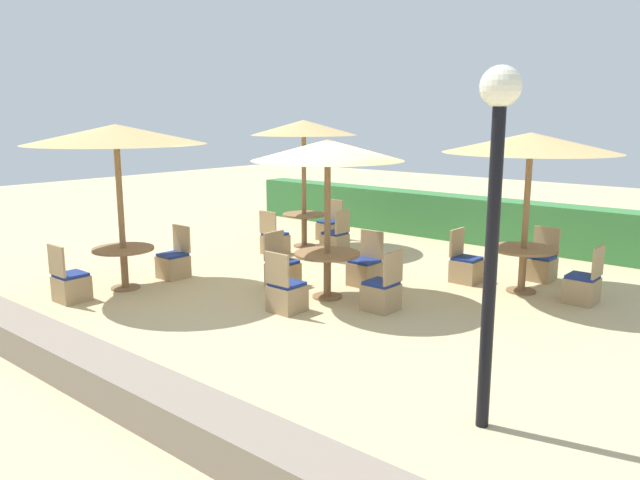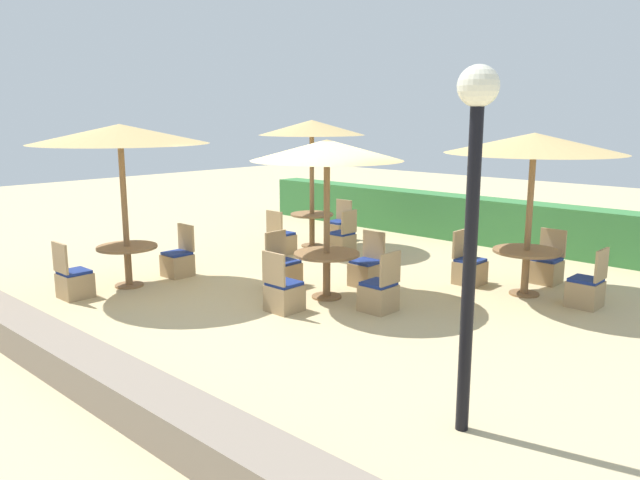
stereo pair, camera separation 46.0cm
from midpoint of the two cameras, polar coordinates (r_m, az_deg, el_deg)
ground_plane at (r=9.90m, az=-1.05°, el=-5.62°), size 40.00×40.00×0.00m
hedge_row at (r=14.71m, az=15.89°, el=1.66°), size 13.00×0.70×1.03m
stone_border at (r=7.76m, az=-21.00°, el=-9.75°), size 10.00×0.56×0.41m
lamp_post at (r=5.64m, az=16.17°, el=5.33°), size 0.36×0.36×3.32m
parasol_back_left at (r=13.64m, az=0.22°, el=10.17°), size 2.30×2.30×2.78m
round_table_back_left at (r=13.84m, az=0.21°, el=1.69°), size 0.95×0.95×0.74m
patio_chair_back_left_south at (r=13.19m, az=-2.56°, el=-0.12°), size 0.46×0.46×0.93m
patio_chair_back_left_east at (r=13.25m, az=3.02°, el=-0.07°), size 0.46×0.46×0.93m
patio_chair_back_left_north at (r=14.62m, az=2.61°, el=1.03°), size 0.46×0.46×0.93m
parasol_center at (r=9.69m, az=2.01°, el=8.13°), size 2.38×2.38×2.52m
round_table_center at (r=9.95m, az=1.94°, el=-2.08°), size 1.05×1.05×0.74m
patio_chair_center_east at (r=9.41m, az=6.84°, el=-4.95°), size 0.46×0.46×0.93m
patio_chair_center_south at (r=9.36m, az=-1.95°, el=-4.98°), size 0.46×0.46×0.93m
patio_chair_center_west at (r=10.72m, az=-2.13°, el=-2.83°), size 0.46×0.46×0.93m
patio_chair_center_north at (r=10.76m, az=5.49°, el=-2.82°), size 0.46×0.46×0.93m
parasol_back_right at (r=10.48m, az=20.20°, el=8.25°), size 2.78×2.78×2.62m
round_table_back_right at (r=10.73m, az=19.51°, el=-1.68°), size 1.08×1.08×0.75m
patio_chair_back_right_west at (r=11.19m, az=14.61°, el=-2.59°), size 0.46×0.46×0.93m
patio_chair_back_right_north at (r=11.68m, az=21.08°, el=-2.41°), size 0.46×0.46×0.93m
patio_chair_back_right_east at (r=10.48m, az=24.33°, el=-4.21°), size 0.46×0.46×0.93m
parasol_front_left at (r=10.80m, az=-16.66°, el=9.22°), size 2.91×2.91×2.75m
round_table_front_left at (r=11.05m, az=-16.06°, el=-1.34°), size 1.01×1.01×0.71m
patio_chair_front_left_south at (r=10.68m, az=-20.44°, el=-3.62°), size 0.46×0.46×0.93m
patio_chair_front_left_north at (r=11.59m, az=-11.74°, el=-1.97°), size 0.46×0.46×0.93m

